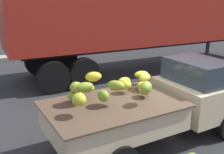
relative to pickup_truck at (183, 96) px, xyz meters
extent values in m
plane|color=#28282B|center=(-0.43, 0.03, -0.89)|extent=(220.00, 220.00, 0.00)
cube|color=gray|center=(-0.43, 9.81, -0.81)|extent=(80.00, 0.80, 0.16)
cube|color=#CCB793|center=(0.61, 0.04, -0.10)|extent=(2.01, 1.80, 0.78)
cube|color=#28333D|center=(0.43, 0.02, 0.55)|extent=(1.15, 1.53, 0.52)
cube|color=#B7BABC|center=(1.51, 0.10, -0.47)|extent=(0.24, 1.59, 0.18)
cube|color=#CCB793|center=(-1.86, -0.16, -0.31)|extent=(2.72, 1.85, 0.08)
cube|color=#CCB793|center=(-1.92, 0.64, -0.05)|extent=(2.60, 0.25, 0.44)
cube|color=#CCB793|center=(-1.80, -0.96, -0.05)|extent=(2.60, 0.25, 0.44)
cube|color=#CCB793|center=(-0.59, -0.06, -0.05)|extent=(0.18, 1.66, 0.44)
cube|color=#CCB793|center=(-3.13, -0.26, -0.05)|extent=(0.18, 1.66, 0.44)
cube|color=#B21914|center=(-1.93, 0.67, -0.09)|extent=(2.49, 0.21, 0.07)
cube|color=brown|center=(-1.86, -0.16, 0.18)|extent=(2.85, 1.98, 0.03)
ellipsoid|color=gold|center=(-1.38, 0.27, 0.39)|extent=(0.29, 0.31, 0.22)
ellipsoid|color=gold|center=(-0.97, 0.20, 0.32)|extent=(0.30, 0.32, 0.18)
ellipsoid|color=olive|center=(-2.11, -0.22, 0.41)|extent=(0.24, 0.30, 0.23)
ellipsoid|color=olive|center=(-2.41, 0.02, 0.56)|extent=(0.38, 0.19, 0.19)
ellipsoid|color=gold|center=(-0.75, 0.64, 0.44)|extent=(0.37, 0.25, 0.16)
ellipsoid|color=olive|center=(-1.31, -0.46, 0.54)|extent=(0.39, 0.38, 0.23)
ellipsoid|color=olive|center=(-1.84, -0.22, 0.58)|extent=(0.39, 0.41, 0.20)
ellipsoid|color=#ACAF2E|center=(-2.23, 0.36, 0.40)|extent=(0.35, 0.28, 0.18)
ellipsoid|color=gold|center=(-2.04, 0.46, 0.60)|extent=(0.38, 0.26, 0.21)
ellipsoid|color=#99A830|center=(-2.53, 0.11, 0.54)|extent=(0.26, 0.31, 0.21)
ellipsoid|color=#ACAE2D|center=(-2.66, -0.42, 0.50)|extent=(0.27, 0.32, 0.23)
ellipsoid|color=gold|center=(-1.24, 0.58, 0.35)|extent=(0.40, 0.32, 0.20)
ellipsoid|color=gold|center=(-0.84, 0.34, 0.46)|extent=(0.41, 0.38, 0.19)
ellipsoid|color=olive|center=(-2.54, 0.20, 0.37)|extent=(0.42, 0.39, 0.18)
ellipsoid|color=#98A22B|center=(-1.14, -0.13, 0.34)|extent=(0.32, 0.37, 0.16)
cylinder|color=black|center=(0.60, 0.83, -0.57)|extent=(0.65, 0.25, 0.64)
cylinder|color=black|center=(-2.23, 0.61, -0.57)|extent=(0.65, 0.25, 0.64)
cube|color=maroon|center=(2.54, 5.19, 1.71)|extent=(12.05, 2.76, 2.70)
cube|color=black|center=(2.54, 5.19, 0.21)|extent=(11.05, 0.64, 0.30)
cylinder|color=black|center=(-1.09, 6.32, -0.35)|extent=(1.09, 0.32, 1.08)
cylinder|color=black|center=(-1.03, 3.92, -0.35)|extent=(1.09, 0.32, 1.08)
cylinder|color=black|center=(-2.16, 6.29, -0.35)|extent=(1.09, 0.32, 1.08)
cylinder|color=black|center=(-2.11, 3.89, -0.35)|extent=(1.09, 0.32, 1.08)
cylinder|color=#38383A|center=(5.84, 5.27, -0.26)|extent=(0.18, 0.18, 1.25)
camera|label=1|loc=(-4.03, -4.69, 2.26)|focal=43.73mm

